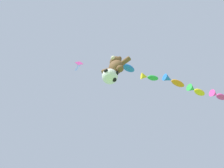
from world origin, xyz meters
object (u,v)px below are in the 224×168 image
Objects in this scene: fish_kite_emerald at (149,77)px; diamond_kite at (79,64)px; fish_kite_goldfin at (196,90)px; teddy_bear_kite at (116,65)px; fish_kite_magenta at (218,95)px; soccer_ball_kite at (110,76)px; fish_kite_tangerine at (173,81)px; fish_kite_cobalt at (124,66)px.

diamond_kite is at bearing -148.04° from fish_kite_emerald.
fish_kite_goldfin is (3.32, 3.59, 0.25)m from fish_kite_emerald.
fish_kite_magenta reaches higher than teddy_bear_kite.
fish_kite_magenta reaches higher than fish_kite_goldfin.
diamond_kite is (-3.96, -0.33, 4.38)m from teddy_bear_kite.
fish_kite_magenta is at bearing 50.67° from soccer_ball_kite.
fish_kite_tangerine reaches higher than soccer_ball_kite.
fish_kite_cobalt is at bearing 58.33° from soccer_ball_kite.
fish_kite_cobalt reaches higher than fish_kite_emerald.
fish_kite_magenta is at bearing 50.13° from fish_kite_goldfin.
soccer_ball_kite is at bearing -124.48° from fish_kite_emerald.
fish_kite_cobalt reaches higher than soccer_ball_kite.
fish_kite_goldfin is at bearing 47.24° from fish_kite_emerald.
teddy_bear_kite is 1.29× the size of fish_kite_goldfin.
fish_kite_magenta is 0.69× the size of diamond_kite.
fish_kite_goldfin is at bearing 53.68° from teddy_bear_kite.
fish_kite_emerald is 0.83× the size of fish_kite_goldfin.
teddy_bear_kite is 1.25× the size of fish_kite_cobalt.
fish_kite_emerald is 6.99m from diamond_kite.
fish_kite_emerald is 2.42m from fish_kite_tangerine.
teddy_bear_kite is at bearing -99.39° from fish_kite_cobalt.
fish_kite_magenta is 14.49m from diamond_kite.
soccer_ball_kite is at bearing -121.67° from fish_kite_cobalt.
diamond_kite is at bearing -145.39° from fish_kite_tangerine.
fish_kite_goldfin reaches higher than teddy_bear_kite.
teddy_bear_kite is 1.35× the size of fish_kite_magenta.
fish_kite_goldfin is (4.78, 5.60, 0.12)m from fish_kite_cobalt.
fish_kite_tangerine is 2.50m from fish_kite_goldfin.
teddy_bear_kite is at bearing -126.32° from fish_kite_goldfin.
fish_kite_cobalt is 10.51m from fish_kite_magenta.
teddy_bear_kite is 4.14m from fish_kite_emerald.
fish_kite_cobalt is 0.75× the size of diamond_kite.
diamond_kite reaches higher than teddy_bear_kite.
diamond_kite is (-8.93, -7.09, 2.04)m from fish_kite_goldfin.
fish_kite_tangerine is at bearing 50.25° from soccer_ball_kite.
teddy_bear_kite is 2.03× the size of soccer_ball_kite.
fish_kite_tangerine is at bearing 54.24° from teddy_bear_kite.
teddy_bear_kite is 0.94× the size of diamond_kite.
fish_kite_emerald is at bearing 62.49° from teddy_bear_kite.
soccer_ball_kite is 0.62× the size of fish_kite_cobalt.
fish_kite_goldfin is 1.05× the size of fish_kite_magenta.
fish_kite_cobalt is at bearing -125.96° from fish_kite_emerald.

